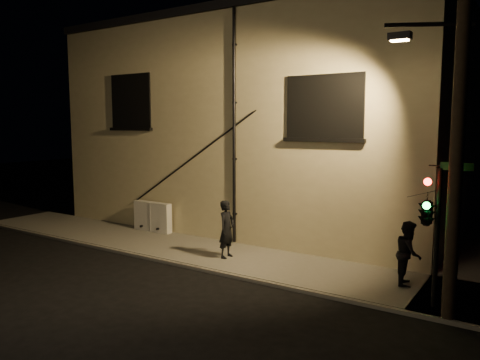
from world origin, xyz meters
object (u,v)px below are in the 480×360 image
Objects in this scene: pedestrian_a at (227,229)px; traffic_signal at (428,210)px; streetlamp_pole at (453,152)px; utility_cabinet at (153,217)px; pedestrian_b at (409,253)px.

traffic_signal is at bearing -99.09° from pedestrian_a.
streetlamp_pole is at bearing -27.67° from traffic_signal.
streetlamp_pole is at bearing -12.58° from utility_cabinet.
traffic_signal is (6.29, -0.83, 1.39)m from pedestrian_a.
pedestrian_a is 1.08× the size of pedestrian_b.
pedestrian_a is at bearing -17.38° from utility_cabinet.
pedestrian_b is 2.12m from traffic_signal.
pedestrian_a is (4.70, -1.47, 0.34)m from utility_cabinet.
streetlamp_pole reaches higher than traffic_signal.
pedestrian_b is 0.50× the size of traffic_signal.
streetlamp_pole is (1.21, -1.64, 2.83)m from pedestrian_b.
utility_cabinet is 0.25× the size of streetlamp_pole.
traffic_signal is (0.71, -1.38, 1.45)m from pedestrian_b.
pedestrian_a is 5.61m from pedestrian_b.
utility_cabinet is at bearing 167.42° from streetlamp_pole.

